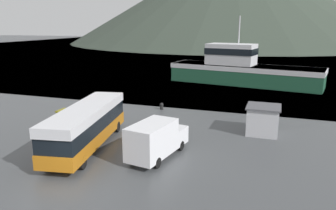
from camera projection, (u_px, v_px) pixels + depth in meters
ground_plane at (63, 193)px, 17.70m from camera, size 400.00×400.00×0.00m
water_surface at (256, 44)px, 145.86m from camera, size 240.00×240.00×0.00m
tour_bus at (87, 124)px, 23.99m from camera, size 4.36×10.88×3.08m
delivery_van at (156, 139)px, 22.14m from camera, size 2.89×5.77×2.58m
fishing_boat at (242, 69)px, 49.59m from camera, size 23.09×9.43×10.07m
storage_bin at (66, 117)px, 29.91m from camera, size 1.28×1.35×1.30m
dock_kiosk at (263, 120)px, 27.08m from camera, size 2.72×2.81×2.37m
small_boat at (254, 78)px, 52.88m from camera, size 6.68×6.88×0.75m
mooring_bollard at (162, 106)px, 34.98m from camera, size 0.40×0.40×0.72m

